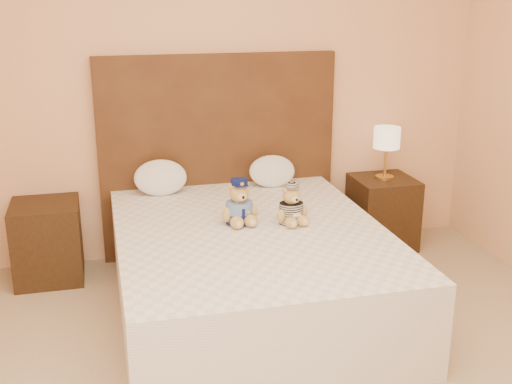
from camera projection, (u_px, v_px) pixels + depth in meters
room_walls at (290, 20)px, 2.82m from camera, size 4.04×4.52×2.72m
bed at (251, 270)px, 3.97m from camera, size 1.60×2.00×0.55m
headboard at (219, 156)px, 4.76m from camera, size 1.75×0.08×1.50m
nightstand_left at (48, 241)px, 4.42m from camera, size 0.45×0.45×0.55m
nightstand_right at (382, 212)px, 5.00m from camera, size 0.45×0.45×0.55m
lamp at (387, 140)px, 4.82m from camera, size 0.20×0.20×0.40m
teddy_police at (239, 202)px, 3.93m from camera, size 0.27×0.26×0.28m
teddy_prisoner at (291, 204)px, 3.94m from camera, size 0.26×0.25×0.25m
pillow_left at (160, 176)px, 4.51m from camera, size 0.37×0.24×0.26m
pillow_right at (272, 170)px, 4.70m from camera, size 0.34×0.22×0.24m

